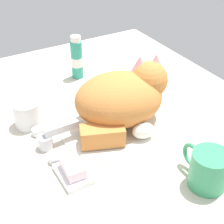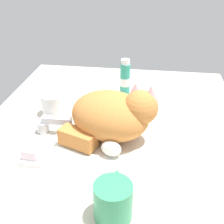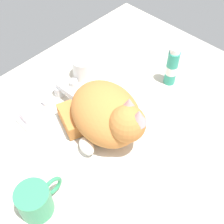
{
  "view_description": "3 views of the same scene",
  "coord_description": "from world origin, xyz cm",
  "px_view_note": "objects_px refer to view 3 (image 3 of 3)",
  "views": [
    {
      "loc": [
        -62.28,
        37.93,
        53.98
      ],
      "look_at": [
        -0.98,
        2.54,
        4.91
      ],
      "focal_mm": 54.36,
      "sensor_mm": 36.0,
      "label": 1
    },
    {
      "loc": [
        -69.67,
        -10.34,
        49.17
      ],
      "look_at": [
        2.25,
        -0.29,
        7.3
      ],
      "focal_mm": 46.3,
      "sensor_mm": 36.0,
      "label": 2
    },
    {
      "loc": [
        -37.35,
        -37.89,
        71.48
      ],
      "look_at": [
        2.0,
        -0.52,
        6.52
      ],
      "focal_mm": 49.08,
      "sensor_mm": 36.0,
      "label": 3
    }
  ],
  "objects_px": {
    "coffee_mug": "(36,201)",
    "toothpaste_bottle": "(172,67)",
    "cat": "(108,115)",
    "rinse_cup": "(83,68)",
    "soap_bar": "(32,113)",
    "faucet": "(62,91)"
  },
  "relations": [
    {
      "from": "coffee_mug",
      "to": "toothpaste_bottle",
      "type": "bearing_deg",
      "value": 3.33
    },
    {
      "from": "cat",
      "to": "toothpaste_bottle",
      "type": "height_order",
      "value": "cat"
    },
    {
      "from": "rinse_cup",
      "to": "cat",
      "type": "bearing_deg",
      "value": -117.17
    },
    {
      "from": "cat",
      "to": "soap_bar",
      "type": "height_order",
      "value": "cat"
    },
    {
      "from": "rinse_cup",
      "to": "soap_bar",
      "type": "relative_size",
      "value": 1.09
    },
    {
      "from": "coffee_mug",
      "to": "toothpaste_bottle",
      "type": "height_order",
      "value": "toothpaste_bottle"
    },
    {
      "from": "faucet",
      "to": "cat",
      "type": "xyz_separation_m",
      "value": [
        -0.0,
        -0.2,
        0.06
      ]
    },
    {
      "from": "cat",
      "to": "coffee_mug",
      "type": "height_order",
      "value": "cat"
    },
    {
      "from": "coffee_mug",
      "to": "soap_bar",
      "type": "bearing_deg",
      "value": 55.42
    },
    {
      "from": "faucet",
      "to": "rinse_cup",
      "type": "height_order",
      "value": "rinse_cup"
    },
    {
      "from": "rinse_cup",
      "to": "toothpaste_bottle",
      "type": "height_order",
      "value": "toothpaste_bottle"
    },
    {
      "from": "cat",
      "to": "rinse_cup",
      "type": "height_order",
      "value": "cat"
    },
    {
      "from": "rinse_cup",
      "to": "soap_bar",
      "type": "height_order",
      "value": "rinse_cup"
    },
    {
      "from": "soap_bar",
      "to": "rinse_cup",
      "type": "bearing_deg",
      "value": 5.92
    },
    {
      "from": "toothpaste_bottle",
      "to": "faucet",
      "type": "bearing_deg",
      "value": 144.23
    },
    {
      "from": "faucet",
      "to": "soap_bar",
      "type": "relative_size",
      "value": 2.23
    },
    {
      "from": "toothpaste_bottle",
      "to": "cat",
      "type": "bearing_deg",
      "value": 179.47
    },
    {
      "from": "soap_bar",
      "to": "cat",
      "type": "bearing_deg",
      "value": -59.93
    },
    {
      "from": "cat",
      "to": "coffee_mug",
      "type": "bearing_deg",
      "value": -172.67
    },
    {
      "from": "faucet",
      "to": "rinse_cup",
      "type": "relative_size",
      "value": 2.05
    },
    {
      "from": "faucet",
      "to": "cat",
      "type": "bearing_deg",
      "value": -91.22
    },
    {
      "from": "cat",
      "to": "toothpaste_bottle",
      "type": "distance_m",
      "value": 0.29
    }
  ]
}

